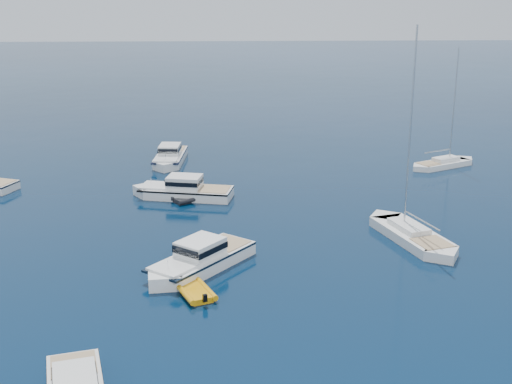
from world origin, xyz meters
TOP-DOWN VIEW (x-y plane):
  - motor_cruiser_left at (-6.94, 16.00)m, footprint 8.43×9.56m
  - motor_cruiser_centre at (-8.98, 32.00)m, footprint 10.05×4.87m
  - motor_cruiser_horizon at (-11.10, 44.41)m, footprint 3.42×9.33m
  - sailboat_mid_r at (8.58, 20.79)m, footprint 5.96×11.29m
  - sailboat_centre at (17.27, 41.57)m, footprint 8.60×5.97m
  - tender_yellow at (-7.13, 12.34)m, footprint 3.54×4.51m
  - tender_grey_far at (-8.08, 31.07)m, footprint 4.16×3.70m

SIDE VIEW (x-z plane):
  - motor_cruiser_left at x=-6.94m, z-range -1.29..1.29m
  - motor_cruiser_centre at x=-8.98m, z-range -1.27..1.27m
  - motor_cruiser_horizon at x=-11.10m, z-range -1.20..1.20m
  - sailboat_mid_r at x=8.58m, z-range -8.04..8.04m
  - sailboat_centre at x=17.27m, z-range -6.29..6.29m
  - tender_yellow at x=-7.13m, z-range -0.47..0.47m
  - tender_grey_far at x=-8.08m, z-range -0.47..0.47m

